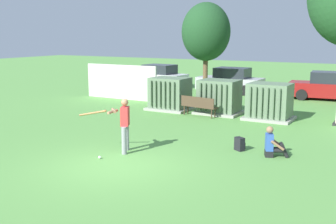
{
  "coord_description": "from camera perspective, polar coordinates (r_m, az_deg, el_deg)",
  "views": [
    {
      "loc": [
        7.0,
        -9.34,
        3.75
      ],
      "look_at": [
        -0.24,
        3.5,
        1.0
      ],
      "focal_mm": 44.71,
      "sensor_mm": 36.0,
      "label": 1
    }
  ],
  "objects": [
    {
      "name": "ground_plane",
      "position": [
        12.26,
        -7.14,
        -7.33
      ],
      "size": [
        96.0,
        96.0,
        0.0
      ],
      "primitive_type": "plane",
      "color": "#5B9947"
    },
    {
      "name": "fence_panel",
      "position": [
        24.64,
        -6.42,
        4.09
      ],
      "size": [
        4.8,
        0.12,
        2.0
      ],
      "primitive_type": "cube",
      "color": "beige",
      "rests_on": "ground"
    },
    {
      "name": "transformer_west",
      "position": [
        20.95,
        0.27,
        2.44
      ],
      "size": [
        2.1,
        1.7,
        1.62
      ],
      "color": "#9E9B93",
      "rests_on": "ground"
    },
    {
      "name": "transformer_mid_west",
      "position": [
        20.06,
        7.0,
        2.0
      ],
      "size": [
        2.1,
        1.7,
        1.62
      ],
      "color": "#9E9B93",
      "rests_on": "ground"
    },
    {
      "name": "transformer_mid_east",
      "position": [
        19.07,
        13.67,
        1.33
      ],
      "size": [
        2.1,
        1.7,
        1.62
      ],
      "color": "#9E9B93",
      "rests_on": "ground"
    },
    {
      "name": "park_bench",
      "position": [
        19.34,
        4.18,
        0.97
      ],
      "size": [
        1.84,
        0.69,
        0.92
      ],
      "color": "#4C3828",
      "rests_on": "ground"
    },
    {
      "name": "batter",
      "position": [
        13.41,
        -6.12,
        -1.43
      ],
      "size": [
        1.54,
        0.96,
        1.74
      ],
      "color": "gray",
      "rests_on": "ground"
    },
    {
      "name": "sports_ball",
      "position": [
        13.0,
        -9.3,
        -6.13
      ],
      "size": [
        0.09,
        0.09,
        0.09
      ],
      "primitive_type": "sphere",
      "color": "white",
      "rests_on": "ground"
    },
    {
      "name": "seated_spectator",
      "position": [
        13.38,
        14.06,
        -4.35
      ],
      "size": [
        0.79,
        0.66,
        0.96
      ],
      "color": "black",
      "rests_on": "ground"
    },
    {
      "name": "backpack",
      "position": [
        13.89,
        9.76,
        -4.33
      ],
      "size": [
        0.38,
        0.36,
        0.44
      ],
      "color": "black",
      "rests_on": "ground"
    },
    {
      "name": "tree_left",
      "position": [
        25.85,
        5.2,
        10.8
      ],
      "size": [
        2.96,
        2.96,
        5.65
      ],
      "color": "brown",
      "rests_on": "ground"
    },
    {
      "name": "parked_car_leftmost",
      "position": [
        30.04,
        -1.32,
        4.84
      ],
      "size": [
        4.3,
        2.13,
        1.62
      ],
      "color": "silver",
      "rests_on": "ground"
    },
    {
      "name": "parked_car_left_of_center",
      "position": [
        27.53,
        8.51,
        4.2
      ],
      "size": [
        4.2,
        1.93,
        1.62
      ],
      "color": "#B2B2B7",
      "rests_on": "ground"
    },
    {
      "name": "parked_car_right_of_center",
      "position": [
        25.94,
        20.95,
        3.23
      ],
      "size": [
        4.35,
        2.23,
        1.62
      ],
      "color": "maroon",
      "rests_on": "ground"
    }
  ]
}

